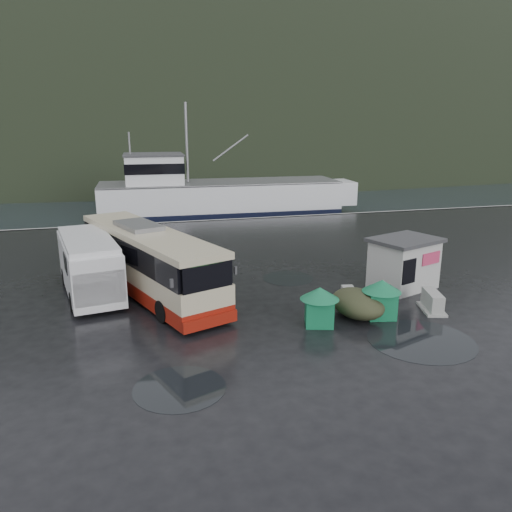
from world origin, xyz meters
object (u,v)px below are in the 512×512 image
object	(u,v)px
white_van	(92,293)
jersey_barrier_b	(350,308)
ticket_kiosk	(402,287)
dome_tent	(357,316)
jersey_barrier_a	(432,310)
waste_bin_left	(380,317)
fishing_trawler	(221,202)
waste_bin_right	(319,324)
coach_bus	(150,292)

from	to	relation	value
white_van	jersey_barrier_b	distance (m)	11.91
ticket_kiosk	dome_tent	bearing A→B (deg)	-163.28
jersey_barrier_a	jersey_barrier_b	bearing A→B (deg)	159.70
waste_bin_left	white_van	bearing A→B (deg)	152.68
ticket_kiosk	jersey_barrier_a	distance (m)	3.07
waste_bin_left	fishing_trawler	size ratio (longest dim) A/B	0.06
waste_bin_right	jersey_barrier_b	world-z (taller)	waste_bin_right
jersey_barrier_b	fishing_trawler	distance (m)	29.92
jersey_barrier_b	fishing_trawler	world-z (taller)	fishing_trawler
waste_bin_left	dome_tent	bearing A→B (deg)	158.07
jersey_barrier_a	waste_bin_left	bearing A→B (deg)	-178.17
white_van	waste_bin_right	world-z (taller)	white_van
waste_bin_right	ticket_kiosk	size ratio (longest dim) A/B	0.50
coach_bus	fishing_trawler	size ratio (longest dim) A/B	0.41
jersey_barrier_a	fishing_trawler	size ratio (longest dim) A/B	0.06
dome_tent	waste_bin_left	bearing A→B (deg)	-21.93
white_van	waste_bin_left	xyz separation A→B (m)	(11.65, -6.02, 0.00)
coach_bus	dome_tent	size ratio (longest dim) A/B	4.08
waste_bin_right	dome_tent	distance (m)	1.94
waste_bin_right	dome_tent	bearing A→B (deg)	13.85
ticket_kiosk	fishing_trawler	xyz separation A→B (m)	(-3.56, 28.06, 0.00)
coach_bus	waste_bin_right	xyz separation A→B (m)	(6.26, -5.63, 0.00)
waste_bin_left	waste_bin_right	distance (m)	2.74
white_van	dome_tent	bearing A→B (deg)	-38.09
jersey_barrier_b	waste_bin_left	bearing A→B (deg)	-60.05
jersey_barrier_a	fishing_trawler	bearing A→B (deg)	95.84
waste_bin_right	jersey_barrier_b	size ratio (longest dim) A/B	0.97
waste_bin_left	jersey_barrier_b	distance (m)	1.46
jersey_barrier_a	jersey_barrier_b	xyz separation A→B (m)	(-3.21, 1.19, 0.00)
ticket_kiosk	jersey_barrier_a	world-z (taller)	ticket_kiosk
ticket_kiosk	coach_bus	bearing A→B (deg)	148.55
waste_bin_left	coach_bus	bearing A→B (deg)	148.50
waste_bin_right	jersey_barrier_b	bearing A→B (deg)	34.50
waste_bin_right	ticket_kiosk	bearing A→B (deg)	30.08
coach_bus	ticket_kiosk	distance (m)	12.09
coach_bus	waste_bin_left	world-z (taller)	coach_bus
waste_bin_right	ticket_kiosk	xyz separation A→B (m)	(5.60, 3.24, 0.00)
white_van	ticket_kiosk	bearing A→B (deg)	-21.63
ticket_kiosk	waste_bin_right	bearing A→B (deg)	-169.98
coach_bus	dome_tent	distance (m)	9.64
dome_tent	fishing_trawler	size ratio (longest dim) A/B	0.10
waste_bin_right	ticket_kiosk	world-z (taller)	ticket_kiosk
waste_bin_left	ticket_kiosk	bearing A→B (deg)	47.56
coach_bus	waste_bin_left	bearing A→B (deg)	-52.32
white_van	fishing_trawler	xyz separation A→B (m)	(10.94, 25.17, 0.00)
white_van	fishing_trawler	size ratio (longest dim) A/B	0.24
jersey_barrier_b	fishing_trawler	bearing A→B (deg)	89.96
waste_bin_right	fishing_trawler	size ratio (longest dim) A/B	0.06
white_van	dome_tent	world-z (taller)	white_van
jersey_barrier_b	coach_bus	bearing A→B (deg)	152.80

